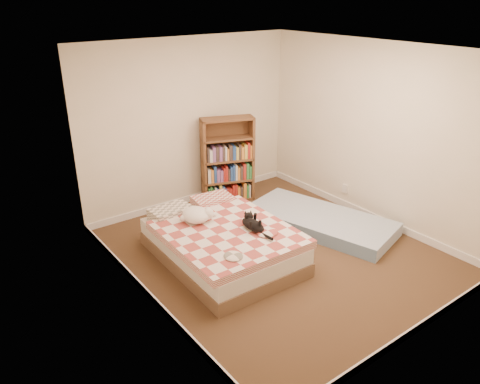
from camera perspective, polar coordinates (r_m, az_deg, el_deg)
room at (r=5.53m, az=4.68°, el=3.43°), size 3.51×4.01×2.51m
bed at (r=5.80m, az=-2.39°, el=-6.04°), size 1.44×1.94×0.51m
bookshelf at (r=7.30m, az=-1.61°, el=2.78°), size 0.89×0.54×1.34m
floor_mattress at (r=6.69m, az=9.74°, el=-3.48°), size 1.43×2.20×0.18m
black_cat at (r=5.58m, az=1.42°, el=-3.90°), size 0.30×0.62×0.14m
white_dog at (r=5.76m, az=-5.24°, el=-2.78°), size 0.38×0.41×0.18m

